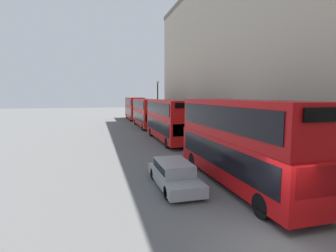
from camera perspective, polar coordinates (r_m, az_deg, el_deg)
The scene contains 8 objects.
ground_plane at distance 10.01m, azimuth 22.85°, elevation -22.14°, with size 200.00×200.00×0.00m, color #5B5B5B.
bus_leading at distance 14.27m, azimuth 15.27°, elevation -2.68°, with size 2.59×10.67×4.52m.
bus_second_in_queue at distance 27.17m, azimuth 0.15°, elevation 1.64°, with size 2.59×10.54×4.28m.
bus_third_in_queue at distance 39.51m, azimuth -4.75°, elevation 3.13°, with size 2.59×10.62×4.21m.
bus_trailing at distance 52.20m, azimuth -7.34°, elevation 4.04°, with size 2.59×10.18×4.36m.
car_dark_sedan at distance 13.88m, azimuth 1.31°, elevation -10.23°, with size 1.80×4.78×1.33m.
street_lamp at distance 39.82m, azimuth -2.27°, elevation 5.96°, with size 0.44×0.44×6.96m.
pedestrian at distance 55.06m, azimuth -5.23°, elevation 2.53°, with size 0.36×0.36×1.73m.
Camera 1 is at (-5.59, -6.82, 4.74)m, focal length 28.00 mm.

